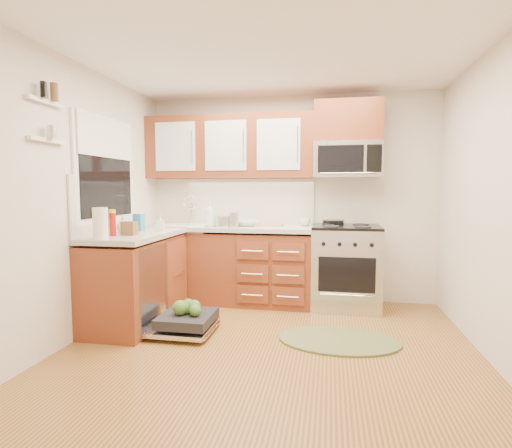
% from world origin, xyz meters
% --- Properties ---
extents(floor, '(3.50, 3.50, 0.00)m').
position_xyz_m(floor, '(0.00, 0.00, 0.00)').
color(floor, brown).
rests_on(floor, ground).
extents(ceiling, '(3.50, 3.50, 0.00)m').
position_xyz_m(ceiling, '(0.00, 0.00, 2.50)').
color(ceiling, white).
rests_on(ceiling, ground).
extents(wall_back, '(3.50, 0.04, 2.50)m').
position_xyz_m(wall_back, '(0.00, 1.75, 1.25)').
color(wall_back, beige).
rests_on(wall_back, ground).
extents(wall_front, '(3.50, 0.04, 2.50)m').
position_xyz_m(wall_front, '(0.00, -1.75, 1.25)').
color(wall_front, beige).
rests_on(wall_front, ground).
extents(wall_left, '(0.04, 3.50, 2.50)m').
position_xyz_m(wall_left, '(-1.75, 0.00, 1.25)').
color(wall_left, beige).
rests_on(wall_left, ground).
extents(wall_right, '(0.04, 3.50, 2.50)m').
position_xyz_m(wall_right, '(1.75, 0.00, 1.25)').
color(wall_right, beige).
rests_on(wall_right, ground).
extents(base_cabinet_back, '(2.05, 0.60, 0.85)m').
position_xyz_m(base_cabinet_back, '(-0.73, 1.45, 0.42)').
color(base_cabinet_back, brown).
rests_on(base_cabinet_back, ground).
extents(base_cabinet_left, '(0.60, 1.25, 0.85)m').
position_xyz_m(base_cabinet_left, '(-1.45, 0.52, 0.42)').
color(base_cabinet_left, brown).
rests_on(base_cabinet_left, ground).
extents(countertop_back, '(2.07, 0.64, 0.05)m').
position_xyz_m(countertop_back, '(-0.72, 1.44, 0.90)').
color(countertop_back, '#BBB8AB').
rests_on(countertop_back, base_cabinet_back).
extents(countertop_left, '(0.64, 1.27, 0.05)m').
position_xyz_m(countertop_left, '(-1.44, 0.53, 0.90)').
color(countertop_left, '#BBB8AB').
rests_on(countertop_left, base_cabinet_left).
extents(backsplash_back, '(2.05, 0.02, 0.57)m').
position_xyz_m(backsplash_back, '(-0.73, 1.74, 1.21)').
color(backsplash_back, beige).
rests_on(backsplash_back, ground).
extents(backsplash_left, '(0.02, 1.25, 0.57)m').
position_xyz_m(backsplash_left, '(-1.74, 0.52, 1.21)').
color(backsplash_left, beige).
rests_on(backsplash_left, ground).
extents(upper_cabinets, '(2.05, 0.35, 0.75)m').
position_xyz_m(upper_cabinets, '(-0.73, 1.57, 1.88)').
color(upper_cabinets, brown).
rests_on(upper_cabinets, ground).
extents(cabinet_over_mw, '(0.76, 0.35, 0.47)m').
position_xyz_m(cabinet_over_mw, '(0.68, 1.57, 2.13)').
color(cabinet_over_mw, brown).
rests_on(cabinet_over_mw, ground).
extents(range, '(0.76, 0.64, 0.95)m').
position_xyz_m(range, '(0.68, 1.43, 0.47)').
color(range, silver).
rests_on(range, ground).
extents(microwave, '(0.76, 0.38, 0.40)m').
position_xyz_m(microwave, '(0.68, 1.55, 1.70)').
color(microwave, silver).
rests_on(microwave, ground).
extents(sink, '(0.62, 0.50, 0.26)m').
position_xyz_m(sink, '(-1.25, 1.42, 0.80)').
color(sink, white).
rests_on(sink, ground).
extents(dishwasher, '(0.70, 0.60, 0.20)m').
position_xyz_m(dishwasher, '(-0.86, 0.30, 0.10)').
color(dishwasher, silver).
rests_on(dishwasher, ground).
extents(window, '(0.03, 1.05, 1.05)m').
position_xyz_m(window, '(-1.74, 0.50, 1.55)').
color(window, white).
rests_on(window, ground).
extents(window_blind, '(0.02, 0.96, 0.40)m').
position_xyz_m(window_blind, '(-1.71, 0.50, 1.88)').
color(window_blind, white).
rests_on(window_blind, ground).
extents(shelf_upper, '(0.04, 0.40, 0.03)m').
position_xyz_m(shelf_upper, '(-1.72, -0.35, 2.05)').
color(shelf_upper, white).
rests_on(shelf_upper, ground).
extents(shelf_lower, '(0.04, 0.40, 0.03)m').
position_xyz_m(shelf_lower, '(-1.72, -0.35, 1.75)').
color(shelf_lower, white).
rests_on(shelf_lower, ground).
extents(rug, '(1.12, 0.76, 0.02)m').
position_xyz_m(rug, '(0.59, 0.36, 0.01)').
color(rug, brown).
rests_on(rug, ground).
extents(skillet, '(0.31, 0.31, 0.05)m').
position_xyz_m(skillet, '(0.53, 1.62, 0.97)').
color(skillet, black).
rests_on(skillet, range).
extents(stock_pot, '(0.26, 0.26, 0.13)m').
position_xyz_m(stock_pot, '(-0.73, 1.30, 0.99)').
color(stock_pot, silver).
rests_on(stock_pot, countertop_back).
extents(cutting_board, '(0.30, 0.20, 0.02)m').
position_xyz_m(cutting_board, '(-0.21, 1.55, 0.94)').
color(cutting_board, tan).
rests_on(cutting_board, countertop_back).
extents(canister, '(0.12, 0.12, 0.17)m').
position_xyz_m(canister, '(-0.59, 1.25, 1.01)').
color(canister, silver).
rests_on(canister, countertop_back).
extents(paper_towel_roll, '(0.15, 0.15, 0.28)m').
position_xyz_m(paper_towel_roll, '(-1.49, -0.02, 1.06)').
color(paper_towel_roll, white).
rests_on(paper_towel_roll, countertop_left).
extents(mustard_bottle, '(0.10, 0.10, 0.24)m').
position_xyz_m(mustard_bottle, '(-1.62, 0.39, 1.05)').
color(mustard_bottle, yellow).
rests_on(mustard_bottle, countertop_left).
extents(red_bottle, '(0.07, 0.07, 0.22)m').
position_xyz_m(red_bottle, '(-1.52, 0.23, 1.03)').
color(red_bottle, '#A4100D').
rests_on(red_bottle, countertop_left).
extents(wooden_box, '(0.14, 0.10, 0.13)m').
position_xyz_m(wooden_box, '(-1.39, 0.31, 0.99)').
color(wooden_box, brown).
rests_on(wooden_box, countertop_left).
extents(blue_carton, '(0.13, 0.10, 0.18)m').
position_xyz_m(blue_carton, '(-1.49, 0.69, 1.01)').
color(blue_carton, '#288CBD').
rests_on(blue_carton, countertop_left).
extents(bowl_a, '(0.26, 0.26, 0.06)m').
position_xyz_m(bowl_a, '(-0.48, 1.43, 0.96)').
color(bowl_a, '#999999').
rests_on(bowl_a, countertop_back).
extents(bowl_b, '(0.26, 0.26, 0.08)m').
position_xyz_m(bowl_b, '(-0.51, 1.51, 0.96)').
color(bowl_b, '#999999').
rests_on(bowl_b, countertop_back).
extents(cup, '(0.16, 0.16, 0.10)m').
position_xyz_m(cup, '(0.20, 1.59, 0.98)').
color(cup, '#999999').
rests_on(cup, countertop_back).
extents(soap_bottle_a, '(0.14, 0.14, 0.29)m').
position_xyz_m(soap_bottle_a, '(-0.89, 1.26, 1.07)').
color(soap_bottle_a, '#999999').
rests_on(soap_bottle_a, countertop_back).
extents(soap_bottle_b, '(0.09, 0.09, 0.17)m').
position_xyz_m(soap_bottle_b, '(-1.26, 0.72, 1.01)').
color(soap_bottle_b, '#999999').
rests_on(soap_bottle_b, countertop_left).
extents(soap_bottle_c, '(0.16, 0.16, 0.17)m').
position_xyz_m(soap_bottle_c, '(-1.55, 0.49, 1.01)').
color(soap_bottle_c, '#999999').
rests_on(soap_bottle_c, countertop_left).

